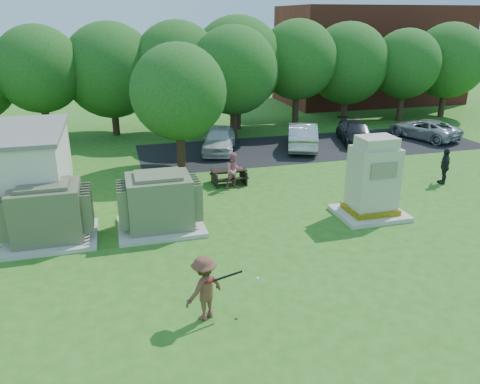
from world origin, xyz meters
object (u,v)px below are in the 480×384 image
object	(u,v)px
transformer_right	(160,203)
person_at_picnic	(234,170)
generator_cabinet	(373,182)
car_white	(219,139)
transformer_left	(48,214)
picnic_table	(229,175)
batter	(204,288)
car_silver_a	(302,135)
car_dark	(356,133)
person_walking_right	(445,166)
person_by_generator	(379,188)
car_silver_b	(424,129)

from	to	relation	value
transformer_right	person_at_picnic	size ratio (longest dim) A/B	1.85
generator_cabinet	car_white	bearing A→B (deg)	108.93
transformer_left	generator_cabinet	distance (m)	11.57
generator_cabinet	picnic_table	size ratio (longest dim) A/B	1.97
batter	car_silver_a	world-z (taller)	batter
transformer_left	car_dark	size ratio (longest dim) A/B	0.69
picnic_table	person_walking_right	distance (m)	9.74
car_silver_a	car_white	bearing A→B (deg)	14.30
transformer_left	car_white	distance (m)	12.35
transformer_left	person_by_generator	distance (m)	12.20
batter	car_dark	xyz separation A→B (m)	(12.08, 14.74, -0.23)
car_silver_a	car_dark	xyz separation A→B (m)	(3.51, 0.20, -0.12)
transformer_left	batter	xyz separation A→B (m)	(4.19, -5.65, -0.11)
batter	person_by_generator	bearing A→B (deg)	-177.13
car_silver_a	car_silver_b	distance (m)	8.17
car_silver_a	picnic_table	bearing A→B (deg)	61.81
person_walking_right	car_dark	size ratio (longest dim) A/B	0.38
car_dark	person_walking_right	bearing A→B (deg)	-71.57
person_by_generator	car_white	size ratio (longest dim) A/B	0.41
car_silver_b	picnic_table	bearing A→B (deg)	0.11
person_walking_right	transformer_left	bearing A→B (deg)	-63.00
picnic_table	person_by_generator	xyz separation A→B (m)	(4.98, -4.38, 0.43)
person_walking_right	car_white	world-z (taller)	person_walking_right
generator_cabinet	car_dark	xyz separation A→B (m)	(4.74, 10.00, -0.72)
picnic_table	person_at_picnic	distance (m)	0.73
transformer_right	person_walking_right	bearing A→B (deg)	6.71
car_dark	car_silver_b	bearing A→B (deg)	15.03
transformer_right	generator_cabinet	bearing A→B (deg)	-6.63
transformer_right	person_walking_right	distance (m)	13.01
transformer_right	car_silver_b	bearing A→B (deg)	27.68
car_white	car_silver_a	xyz separation A→B (m)	(4.77, -0.52, 0.04)
transformer_left	person_at_picnic	size ratio (longest dim) A/B	1.85
transformer_right	car_white	size ratio (longest dim) A/B	0.72
picnic_table	batter	size ratio (longest dim) A/B	0.91
transformer_right	person_walking_right	size ratio (longest dim) A/B	1.82
batter	person_by_generator	distance (m)	9.60
person_at_picnic	batter	bearing A→B (deg)	-115.05
car_white	car_dark	xyz separation A→B (m)	(8.28, -0.32, -0.08)
transformer_left	generator_cabinet	bearing A→B (deg)	-4.51
person_by_generator	car_silver_b	world-z (taller)	person_by_generator
batter	car_silver_b	bearing A→B (deg)	-169.38
transformer_right	person_by_generator	world-z (taller)	transformer_right
transformer_left	batter	world-z (taller)	transformer_left
person_at_picnic	car_silver_a	world-z (taller)	person_at_picnic
person_walking_right	car_dark	bearing A→B (deg)	-155.55
batter	car_silver_b	distance (m)	22.26
transformer_right	car_silver_a	distance (m)	12.69
generator_cabinet	person_at_picnic	distance (m)	6.08
person_at_picnic	car_silver_a	bearing A→B (deg)	38.91
person_by_generator	person_at_picnic	xyz separation A→B (m)	(-4.90, 3.77, -0.04)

